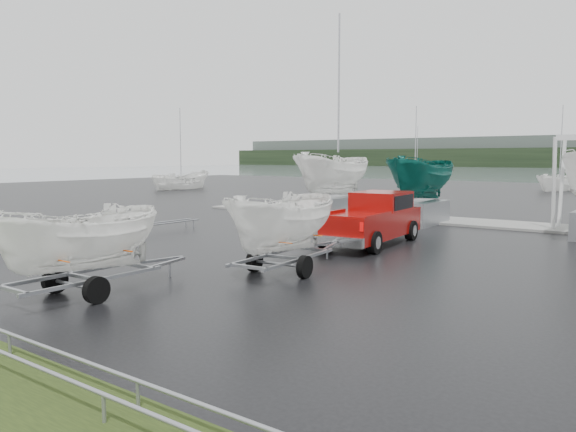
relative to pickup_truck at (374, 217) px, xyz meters
The scene contains 13 objects.
ground_plane 4.77m from the pickup_truck, 89.26° to the right, with size 120.00×120.00×0.00m, color black.
dock 8.39m from the pickup_truck, 89.58° to the left, with size 30.00×3.00×0.12m, color gray.
pickup_truck is the anchor object (origin of this frame).
trailer_hitched 6.54m from the pickup_truck, 84.90° to the right, with size 1.87×3.69×5.07m.
trailer_parked 11.22m from the pickup_truck, 98.09° to the right, with size 1.78×3.61×4.72m.
keelboat_0 8.94m from the pickup_truck, 132.28° to the left, with size 2.25×3.20×10.41m.
keelboat_1 6.98m from the pickup_truck, 98.70° to the left, with size 2.07×3.20×6.60m.
mast_rack_0 9.68m from the pickup_truck, 157.70° to the right, with size 0.56×6.50×0.06m.
mast_rack_2 14.75m from the pickup_truck, 74.01° to the right, with size 7.00×0.56×0.06m.
moored_boat_0 34.67m from the pickup_truck, 111.58° to the left, with size 3.35×3.39×11.39m.
moored_boat_1 39.61m from the pickup_truck, 92.05° to the left, with size 3.04×3.09×11.29m.
moored_boat_4 70.10m from the pickup_truck, 112.53° to the left, with size 3.21×3.24×11.24m.
moored_boat_6 38.24m from the pickup_truck, 147.86° to the left, with size 2.80×2.87×11.64m.
Camera 1 is at (9.58, -13.58, 3.16)m, focal length 35.00 mm.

